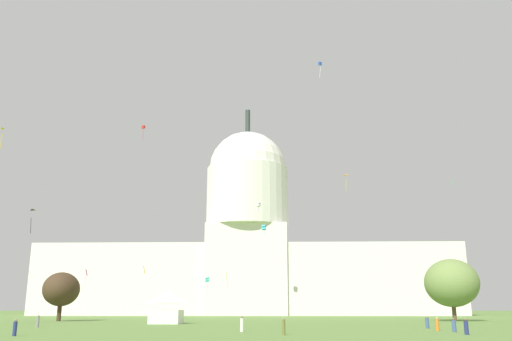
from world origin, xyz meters
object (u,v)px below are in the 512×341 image
Objects in this scene: kite_green_mid at (452,182)px; kite_red_high at (143,127)px; person_olive_lawn_far_left at (284,327)px; kite_black_low at (36,214)px; person_orange_edge_west at (437,325)px; kite_turquoise_low at (207,280)px; tree_west_near at (61,289)px; capitol_building at (247,248)px; kite_pink_low at (86,274)px; tree_east_far at (452,283)px; kite_gold_low at (144,269)px; person_navy_near_tent at (15,328)px; kite_orange_high at (346,178)px; person_navy_mid_right at (466,327)px; kite_cyan_low at (264,228)px; kite_lime_low at (227,276)px; kite_yellow_mid at (4,132)px; person_denim_back_right at (427,323)px; event_tent at (167,306)px; kite_white_mid at (259,204)px; person_denim_front_right at (454,326)px; person_white_front_left at (242,325)px; kite_blue_high at (320,64)px; person_grey_back_center at (38,321)px.

kite_green_mid is 0.38× the size of kite_red_high.
kite_black_low reaches higher than person_olive_lawn_far_left.
person_orange_edge_west is 0.42× the size of kite_turquoise_low.
capitol_building is at bearing 65.90° from tree_west_near.
tree_east_far is at bearing -28.26° from kite_pink_low.
tree_west_near reaches higher than kite_gold_low.
kite_gold_low is at bearing -109.48° from person_navy_near_tent.
tree_west_near is 2.77× the size of kite_red_high.
kite_turquoise_low is at bearing -19.28° from kite_orange_high.
kite_cyan_low is (-21.52, 41.15, 16.43)m from person_navy_mid_right.
capitol_building reaches higher than kite_red_high.
kite_cyan_low is 0.58× the size of kite_red_high.
kite_yellow_mid is at bearing -0.92° from kite_lime_low.
tree_east_far reaches higher than person_denim_back_right.
event_tent is 1.90× the size of kite_white_mid.
person_denim_front_right is 0.52× the size of kite_lime_low.
kite_red_high is at bearing -17.56° from person_white_front_left.
kite_turquoise_low reaches higher than event_tent.
tree_east_far is 9.23× the size of kite_green_mid.
person_white_front_left is 1.29× the size of kite_green_mid.
kite_turquoise_low is at bearing 145.52° from tree_east_far.
person_navy_near_tent is at bearing -70.49° from person_denim_back_right.
kite_gold_low reaches higher than person_orange_edge_west.
kite_turquoise_low is (-38.72, 76.44, 9.42)m from person_denim_back_right.
kite_pink_low reaches higher than person_navy_mid_right.
kite_orange_high reaches higher than kite_turquoise_low.
kite_red_high reaches higher than kite_black_low.
kite_black_low is (-17.98, 2.13, 8.71)m from kite_gold_low.
person_orange_edge_west is 56.94m from kite_pink_low.
event_tent is at bearing 127.64° from person_orange_edge_west.
person_denim_back_right is at bearing -29.58° from tree_west_near.
person_white_front_left is 0.49× the size of kite_red_high.
kite_cyan_low is 54.80m from kite_turquoise_low.
kite_lime_low is (-7.39, 7.19, -8.56)m from kite_cyan_low.
kite_gold_low is 28.12m from kite_cyan_low.
kite_pink_low is at bearing 18.13° from kite_white_mid.
person_navy_near_tent is at bearing 173.62° from person_olive_lawn_far_left.
person_denim_front_right is at bearing 67.99° from kite_blue_high.
person_navy_near_tent is 0.78× the size of kite_cyan_low.
person_denim_front_right is (53.55, -12.63, -0.14)m from person_grey_back_center.
person_denim_front_right is at bearing -36.36° from event_tent.
event_tent is 0.58× the size of tree_west_near.
kite_gold_low is 0.35× the size of kite_red_high.
kite_black_low is at bearing 94.21° from kite_red_high.
person_grey_back_center is at bearing 152.28° from person_orange_edge_west.
person_orange_edge_west is at bearing -110.47° from tree_east_far.
kite_pink_low is at bearing 6.46° from person_denim_front_right.
person_denim_back_right is (24.13, 10.67, -0.09)m from person_white_front_left.
capitol_building is 83.13m from kite_lime_low.
kite_white_mid is (14.99, 74.58, 23.78)m from kite_gold_low.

